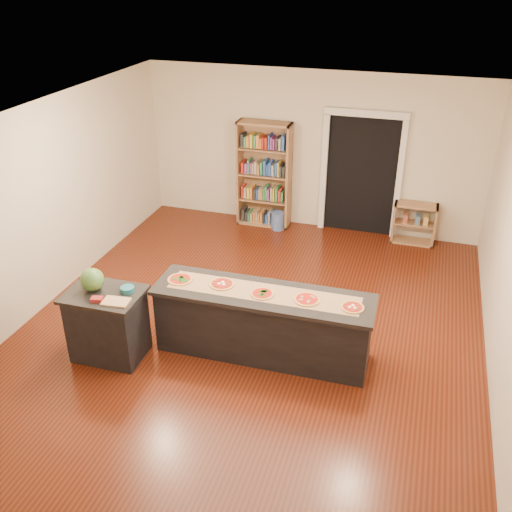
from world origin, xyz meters
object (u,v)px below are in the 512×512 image
(side_counter, at_px, (108,324))
(bookshelf, at_px, (264,175))
(waste_bin, at_px, (278,221))
(watermelon, at_px, (92,280))
(low_shelf, at_px, (414,223))
(kitchen_island, at_px, (263,323))

(side_counter, relative_size, bookshelf, 0.48)
(waste_bin, xyz_separation_m, watermelon, (-1.17, -4.16, 0.88))
(waste_bin, bearing_deg, side_counter, -103.75)
(side_counter, xyz_separation_m, low_shelf, (3.41, 4.36, -0.10))
(kitchen_island, relative_size, low_shelf, 3.71)
(watermelon, bearing_deg, kitchen_island, 16.16)
(kitchen_island, relative_size, watermelon, 9.51)
(side_counter, distance_m, bookshelf, 4.43)
(kitchen_island, height_order, bookshelf, bookshelf)
(bookshelf, bearing_deg, watermelon, -101.23)
(kitchen_island, xyz_separation_m, bookshelf, (-1.10, 3.75, 0.51))
(waste_bin, bearing_deg, bookshelf, 153.28)
(bookshelf, xyz_separation_m, low_shelf, (2.70, 0.02, -0.60))
(side_counter, height_order, waste_bin, side_counter)
(bookshelf, relative_size, low_shelf, 2.65)
(kitchen_island, bearing_deg, bookshelf, 105.25)
(kitchen_island, height_order, watermelon, watermelon)
(kitchen_island, distance_m, bookshelf, 3.94)
(kitchen_island, relative_size, side_counter, 2.93)
(side_counter, relative_size, waste_bin, 2.77)
(low_shelf, bearing_deg, bookshelf, -179.67)
(bookshelf, xyz_separation_m, watermelon, (-0.86, -4.31, 0.09))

